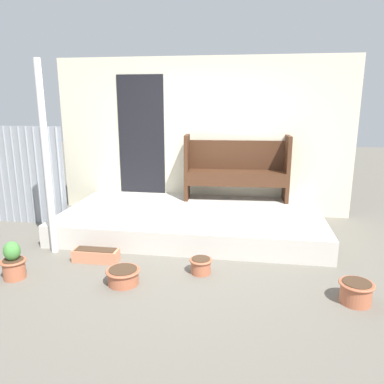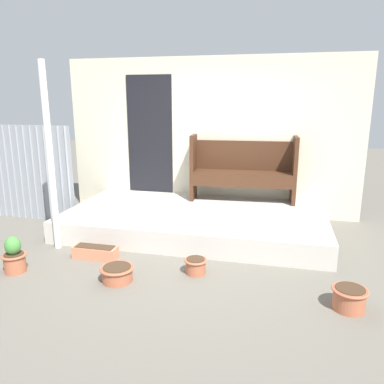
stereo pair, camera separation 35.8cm
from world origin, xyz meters
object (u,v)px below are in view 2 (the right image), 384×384
planter_box_rect (95,252)px  flower_pot_left (14,257)px  support_post (50,159)px  flower_pot_right (196,265)px  flower_pot_middle (117,273)px  flower_pot_far_right (349,298)px  bench (243,167)px

planter_box_rect → flower_pot_left: bearing=-141.8°
support_post → flower_pot_right: support_post is taller
flower_pot_middle → flower_pot_right: size_ratio=1.41×
flower_pot_right → flower_pot_far_right: size_ratio=0.78×
bench → flower_pot_far_right: (1.27, -2.55, -0.74)m
support_post → planter_box_rect: size_ratio=4.29×
flower_pot_middle → flower_pot_far_right: bearing=-0.6°
bench → flower_pot_far_right: bench is taller
bench → flower_pot_middle: bench is taller
flower_pot_middle → flower_pot_far_right: (2.35, -0.02, 0.03)m
flower_pot_left → flower_pot_middle: 1.23m
bench → flower_pot_left: (-2.31, -2.59, -0.67)m
flower_pot_middle → planter_box_rect: (-0.52, 0.50, -0.02)m
support_post → flower_pot_left: 1.26m
flower_pot_left → support_post: bearing=85.3°
support_post → flower_pot_far_right: size_ratio=7.12×
flower_pot_right → planter_box_rect: size_ratio=0.47×
bench → planter_box_rect: (-1.60, -2.03, -0.78)m
bench → flower_pot_left: bearing=-135.2°
support_post → flower_pot_left: support_post is taller
support_post → flower_pot_middle: bearing=-30.8°
support_post → bench: support_post is taller
flower_pot_left → flower_pot_middle: (1.23, 0.06, -0.09)m
flower_pot_right → flower_pot_far_right: (1.57, -0.40, 0.02)m
bench → flower_pot_right: bench is taller
flower_pot_middle → flower_pot_right: bearing=25.6°
flower_pot_left → planter_box_rect: (0.71, 0.56, -0.11)m
flower_pot_left → flower_pot_right: 2.06m
bench → flower_pot_left: 3.53m
flower_pot_middle → planter_box_rect: bearing=136.2°
flower_pot_left → planter_box_rect: 0.91m
flower_pot_middle → flower_pot_far_right: size_ratio=1.11×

